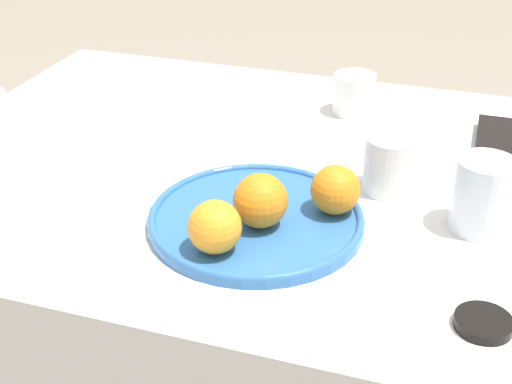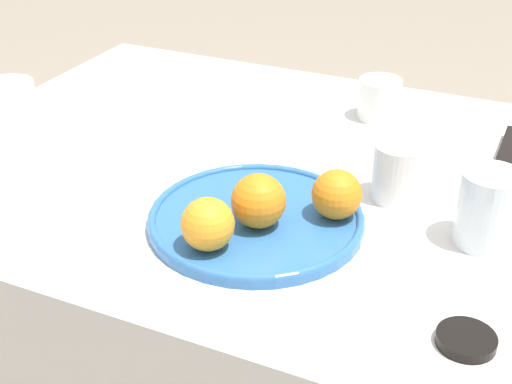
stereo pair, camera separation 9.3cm
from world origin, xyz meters
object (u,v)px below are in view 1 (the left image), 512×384
object	(u,v)px
fruit_platter	(256,218)
cup_1	(389,164)
orange_0	(260,201)
water_glass	(482,195)
soy_dish	(483,323)
orange_2	(335,190)
cup_0	(354,94)
orange_1	(215,227)

from	to	relation	value
fruit_platter	cup_1	bearing A→B (deg)	44.01
orange_0	fruit_platter	bearing A→B (deg)	123.27
orange_0	water_glass	distance (m)	0.29
fruit_platter	soy_dish	bearing A→B (deg)	-22.39
orange_0	orange_2	bearing A→B (deg)	36.10
water_glass	soy_dish	world-z (taller)	water_glass
cup_1	orange_0	bearing A→B (deg)	-130.52
cup_0	soy_dish	size ratio (longest dim) A/B	1.16
water_glass	soy_dish	bearing A→B (deg)	-85.37
water_glass	soy_dish	size ratio (longest dim) A/B	1.57
cup_1	orange_1	bearing A→B (deg)	-126.41
water_glass	cup_0	bearing A→B (deg)	125.35
orange_2	cup_1	bearing A→B (deg)	61.55
water_glass	orange_1	bearing A→B (deg)	-150.49
orange_1	cup_0	xyz separation A→B (m)	(0.07, 0.50, -0.01)
fruit_platter	soy_dish	xyz separation A→B (m)	(0.30, -0.12, -0.00)
fruit_platter	orange_2	bearing A→B (deg)	24.71
fruit_platter	orange_1	size ratio (longest dim) A/B	4.32
orange_1	cup_1	size ratio (longest dim) A/B	0.80
orange_2	cup_0	world-z (taller)	orange_2
fruit_platter	soy_dish	distance (m)	0.32
fruit_platter	orange_0	bearing A→B (deg)	-56.73
orange_2	orange_1	bearing A→B (deg)	-131.52
water_glass	orange_2	bearing A→B (deg)	-168.48
fruit_platter	cup_1	world-z (taller)	cup_1
water_glass	cup_0	distance (m)	0.40
fruit_platter	orange_0	size ratio (longest dim) A/B	4.05
orange_0	soy_dish	bearing A→B (deg)	-20.18
water_glass	cup_1	world-z (taller)	water_glass
fruit_platter	orange_0	xyz separation A→B (m)	(0.01, -0.02, 0.04)
orange_0	cup_1	xyz separation A→B (m)	(0.14, 0.16, -0.01)
water_glass	soy_dish	distance (m)	0.21
soy_dish	orange_0	bearing A→B (deg)	159.82
cup_1	soy_dish	size ratio (longest dim) A/B	1.31
fruit_platter	orange_2	distance (m)	0.11
fruit_platter	orange_1	world-z (taller)	orange_1
fruit_platter	cup_0	xyz separation A→B (m)	(0.05, 0.41, 0.03)
orange_0	orange_1	world-z (taller)	orange_0
orange_0	soy_dish	world-z (taller)	orange_0
cup_0	cup_1	world-z (taller)	cup_1
orange_1	water_glass	xyz separation A→B (m)	(0.31, 0.17, 0.00)
orange_2	cup_0	size ratio (longest dim) A/B	0.90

